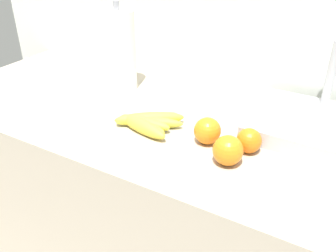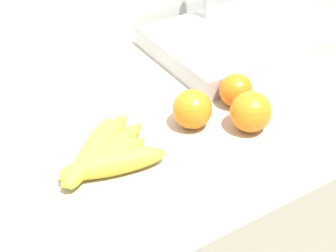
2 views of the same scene
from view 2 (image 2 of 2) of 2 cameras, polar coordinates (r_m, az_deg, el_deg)
The scene contains 6 objects.
wall_back at distance 1.29m, azimuth -14.37°, elevation -2.77°, with size 1.98×0.06×1.30m, color silver.
banana_bunch at distance 0.81m, azimuth -7.69°, elevation -3.54°, with size 0.20×0.17×0.04m.
orange_right at distance 0.95m, azimuth 7.98°, elevation 4.17°, with size 0.07×0.07×0.07m, color orange.
orange_back_right at distance 0.88m, azimuth 9.70°, elevation 1.66°, with size 0.08×0.08×0.08m, color orange.
orange_back_left at distance 0.88m, azimuth 2.88°, elevation 1.99°, with size 0.07×0.07×0.07m, color orange.
sink_basin at distance 1.14m, azimuth 7.56°, elevation 9.88°, with size 0.35×0.30×0.24m.
Camera 2 is at (-0.24, -0.66, 1.44)m, focal length 51.83 mm.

